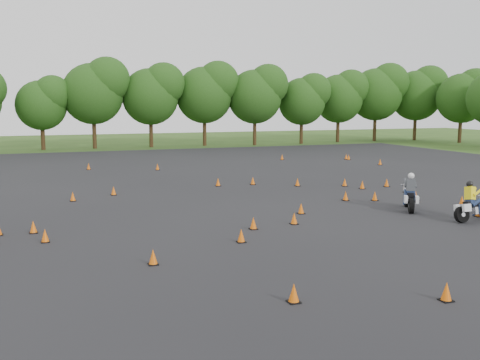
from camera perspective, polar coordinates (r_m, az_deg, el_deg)
The scene contains 6 objects.
ground at distance 22.17m, azimuth 3.59°, elevation -4.43°, with size 140.00×140.00×0.00m, color #2D5119.
asphalt_pad at distance 27.66m, azimuth -1.43°, elevation -1.91°, with size 62.00×62.00×0.00m, color black.
treeline at distance 56.49m, azimuth -7.92°, elevation 7.90°, with size 87.02×32.43×10.62m.
traffic_cones at distance 26.88m, azimuth 1.07°, elevation -1.71°, with size 35.80×32.97×0.45m.
rider_grey at distance 25.53m, azimuth 17.62°, elevation -1.15°, with size 2.25×0.69×1.74m, color #393B3F, non-canonical shape.
rider_yellow at distance 23.99m, azimuth 24.07°, elevation -2.10°, with size 2.19×0.67×1.69m, color yellow, non-canonical shape.
Camera 1 is at (-8.78, -19.79, 4.79)m, focal length 40.00 mm.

